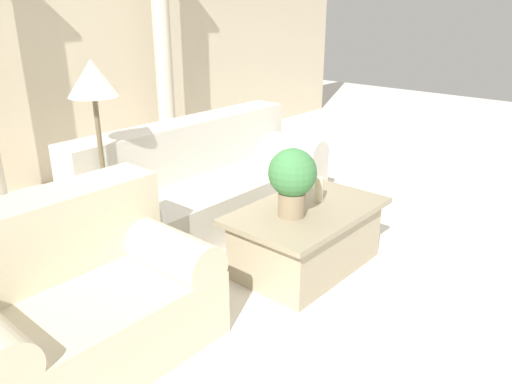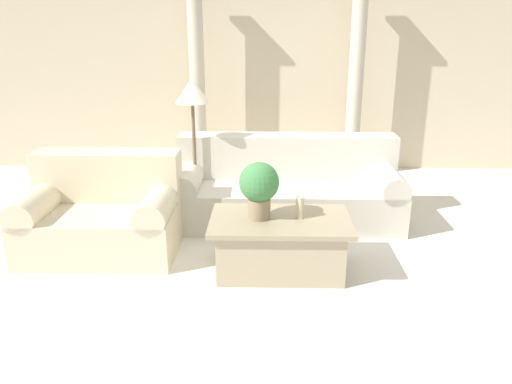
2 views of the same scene
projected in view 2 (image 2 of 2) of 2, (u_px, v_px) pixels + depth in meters
ground_plane at (276, 244)px, 4.81m from camera, size 16.00×16.00×0.00m
wall_back at (274, 55)px, 6.88m from camera, size 10.00×0.06×3.20m
sofa_long at (287, 188)px, 5.33m from camera, size 2.35×0.92×0.88m
loveseat at (103, 212)px, 4.62m from camera, size 1.37×0.92×0.88m
coffee_table at (280, 244)px, 4.24m from camera, size 1.18×0.73×0.47m
potted_plant at (259, 186)px, 4.09m from camera, size 0.33×0.33×0.48m
pillar_candle at (300, 207)px, 4.15m from camera, size 0.07×0.07×0.19m
floor_lamp at (193, 102)px, 5.07m from camera, size 0.35×0.35×1.50m
column_left at (197, 76)px, 6.58m from camera, size 0.28×0.28×2.65m
column_right at (356, 77)px, 6.54m from camera, size 0.28×0.28×2.65m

